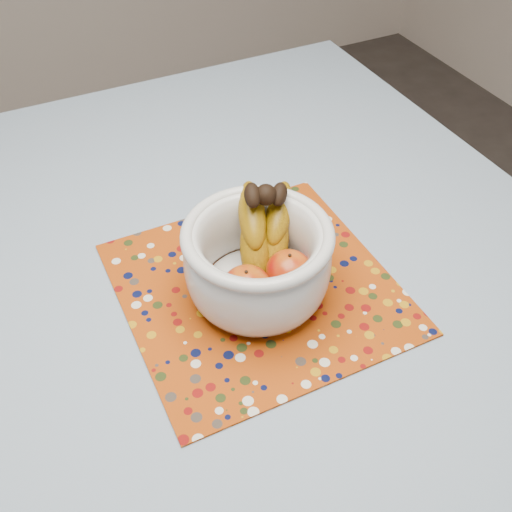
% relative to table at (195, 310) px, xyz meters
% --- Properties ---
extents(table, '(1.20, 1.20, 0.75)m').
position_rel_table_xyz_m(table, '(0.00, 0.00, 0.00)').
color(table, brown).
rests_on(table, ground).
extents(tablecloth, '(1.32, 1.32, 0.01)m').
position_rel_table_xyz_m(tablecloth, '(0.00, 0.00, 0.08)').
color(tablecloth, slate).
rests_on(tablecloth, table).
extents(placemat, '(0.41, 0.41, 0.00)m').
position_rel_table_xyz_m(placemat, '(0.08, -0.07, 0.09)').
color(placemat, '#963608').
rests_on(placemat, tablecloth).
extents(fruit_bowl, '(0.25, 0.24, 0.17)m').
position_rel_table_xyz_m(fruit_bowl, '(0.09, -0.08, 0.17)').
color(fruit_bowl, silver).
rests_on(fruit_bowl, placemat).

